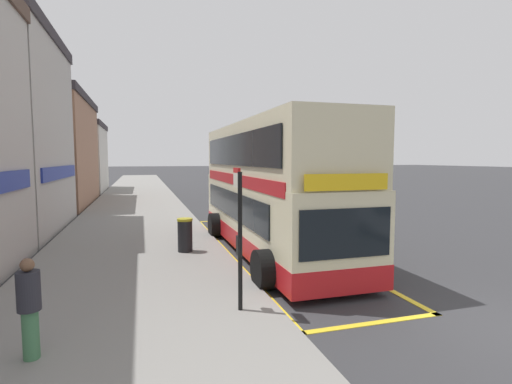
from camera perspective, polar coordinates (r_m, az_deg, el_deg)
The scene contains 10 objects.
ground_plane at distance 37.84m, azimuth -6.40°, elevation 0.07°, with size 260.00×260.00×0.00m, color #333335.
pavement_near at distance 37.24m, azimuth -17.06°, elevation -0.09°, with size 6.00×76.00×0.14m, color gray.
double_decker_bus at distance 13.24m, azimuth 2.04°, elevation -0.04°, with size 3.24×10.38×4.40m.
bus_bay_markings at distance 13.91m, azimuth 1.74°, elevation -8.38°, with size 3.19×13.24×0.01m.
bus_stop_sign at distance 7.81m, azimuth -2.51°, elevation -5.38°, with size 0.09×0.51×2.89m.
terrace_end at distance 30.95m, azimuth -33.11°, elevation 5.27°, with size 10.56×11.70×8.50m.
terrace_annex at distance 41.74m, azimuth -27.46°, elevation 4.62°, with size 8.68×9.15×7.60m.
parked_car_silver_far at distance 45.41m, azimuth -1.97°, elevation 1.92°, with size 2.09×4.20×1.62m.
pedestrian_waiting_near_sign at distance 7.03m, azimuth -30.63°, elevation -14.23°, with size 0.34×0.34×1.58m.
litter_bin at distance 13.03m, azimuth -10.50°, elevation -6.27°, with size 0.51×0.51×1.11m.
Camera 1 is at (-6.68, -5.11, 3.22)m, focal length 26.93 mm.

